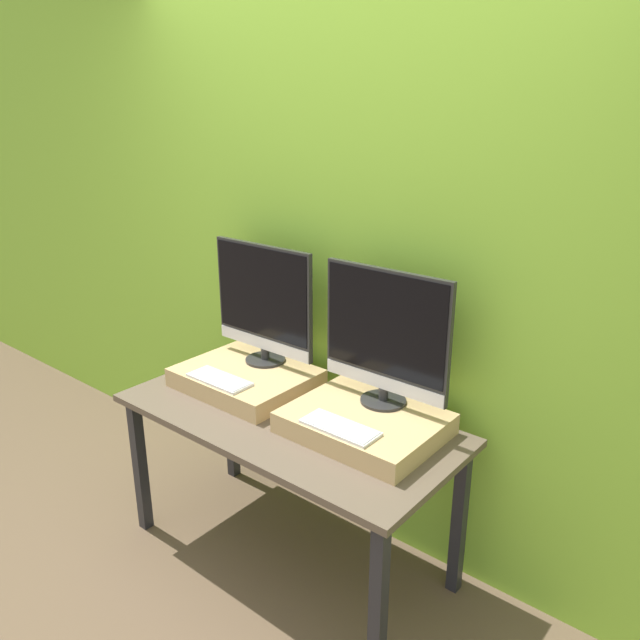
{
  "coord_description": "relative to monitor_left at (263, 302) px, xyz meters",
  "views": [
    {
      "loc": [
        1.58,
        -1.36,
        1.96
      ],
      "look_at": [
        0.0,
        0.57,
        1.08
      ],
      "focal_mm": 35.0,
      "sensor_mm": 36.0,
      "label": 1
    }
  ],
  "objects": [
    {
      "name": "monitor_right",
      "position": [
        0.67,
        0.0,
        0.0
      ],
      "size": [
        0.57,
        0.19,
        0.56
      ],
      "color": "#282828",
      "rests_on": "wooden_riser_right"
    },
    {
      "name": "monitor_left",
      "position": [
        0.0,
        0.0,
        0.0
      ],
      "size": [
        0.57,
        0.19,
        0.56
      ],
      "color": "#282828",
      "rests_on": "wooden_riser_left"
    },
    {
      "name": "ground_plane",
      "position": [
        0.33,
        -0.57,
        -1.09
      ],
      "size": [
        12.0,
        12.0,
        0.0
      ],
      "primitive_type": "plane",
      "color": "brown"
    },
    {
      "name": "keyboard_left",
      "position": [
        -0.0,
        -0.29,
        -0.28
      ],
      "size": [
        0.31,
        0.12,
        0.01
      ],
      "color": "silver",
      "rests_on": "wooden_riser_left"
    },
    {
      "name": "keyboard_right",
      "position": [
        0.67,
        -0.29,
        -0.28
      ],
      "size": [
        0.31,
        0.12,
        0.01
      ],
      "color": "silver",
      "rests_on": "wooden_riser_right"
    },
    {
      "name": "workbench",
      "position": [
        0.33,
        -0.22,
        -0.46
      ],
      "size": [
        1.47,
        0.7,
        0.71
      ],
      "color": "brown",
      "rests_on": "ground_plane"
    },
    {
      "name": "wall_back",
      "position": [
        0.33,
        0.2,
        0.21
      ],
      "size": [
        8.0,
        0.04,
        2.6
      ],
      "color": "#8CC638",
      "rests_on": "ground_plane"
    },
    {
      "name": "wooden_riser_right",
      "position": [
        0.67,
        -0.13,
        -0.34
      ],
      "size": [
        0.59,
        0.46,
        0.09
      ],
      "color": "tan",
      "rests_on": "workbench"
    },
    {
      "name": "wooden_riser_left",
      "position": [
        -0.0,
        -0.13,
        -0.34
      ],
      "size": [
        0.59,
        0.46,
        0.09
      ],
      "color": "tan",
      "rests_on": "workbench"
    }
  ]
}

